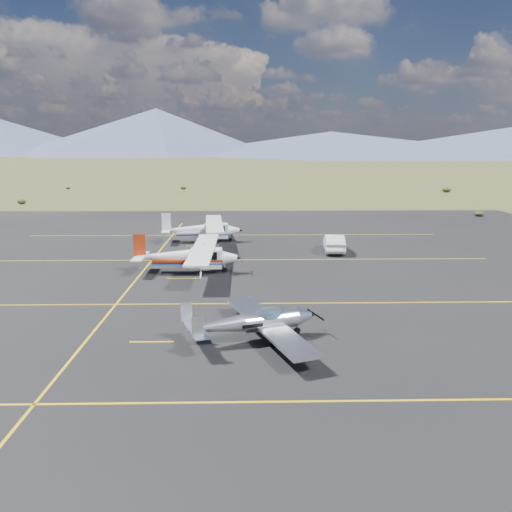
% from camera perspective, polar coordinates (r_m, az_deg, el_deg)
% --- Properties ---
extents(ground, '(1600.00, 1600.00, 0.00)m').
position_cam_1_polar(ground, '(26.17, -3.91, -6.83)').
color(ground, '#383D1C').
rests_on(ground, ground).
extents(apron, '(72.00, 72.00, 0.02)m').
position_cam_1_polar(apron, '(32.86, -3.35, -2.79)').
color(apron, black).
rests_on(apron, ground).
extents(aircraft_low_wing, '(6.11, 8.24, 1.81)m').
position_cam_1_polar(aircraft_low_wing, '(22.68, -0.05, -7.56)').
color(aircraft_low_wing, silver).
rests_on(aircraft_low_wing, apron).
extents(aircraft_cessna, '(6.43, 10.71, 2.72)m').
position_cam_1_polar(aircraft_cessna, '(34.81, -7.78, 0.03)').
color(aircraft_cessna, white).
rests_on(aircraft_cessna, apron).
extents(aircraft_plain, '(6.40, 10.65, 2.69)m').
position_cam_1_polar(aircraft_plain, '(45.94, -6.12, 3.07)').
color(aircraft_plain, white).
rests_on(aircraft_plain, apron).
extents(sedan, '(1.94, 4.55, 1.46)m').
position_cam_1_polar(sedan, '(42.05, 8.91, 1.49)').
color(sedan, white).
rests_on(sedan, apron).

